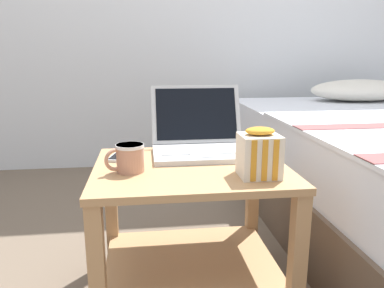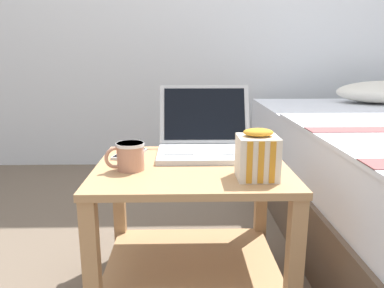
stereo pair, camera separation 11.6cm
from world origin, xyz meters
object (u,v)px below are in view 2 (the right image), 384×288
laptop (206,140)px  snack_bag (257,156)px  mug_front_left (129,155)px  cell_phone (130,154)px

laptop → snack_bag: bearing=-66.6°
mug_front_left → cell_phone: (-0.02, 0.18, -0.04)m
laptop → cell_phone: bearing=-173.7°
laptop → mug_front_left: bearing=-140.3°
snack_bag → cell_phone: snack_bag is taller
snack_bag → cell_phone: 0.49m
snack_bag → mug_front_left: bearing=166.6°
snack_bag → laptop: bearing=113.4°
laptop → snack_bag: size_ratio=2.35×
laptop → cell_phone: 0.28m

